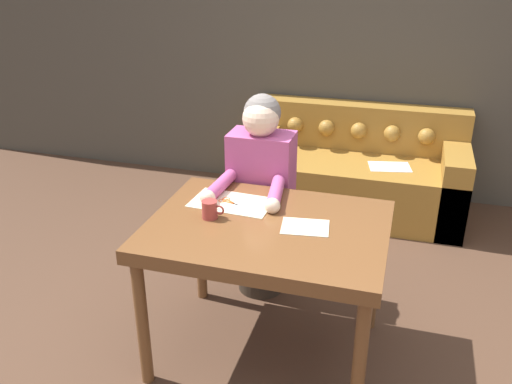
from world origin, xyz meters
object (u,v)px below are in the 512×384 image
object	(u,v)px
couch	(354,173)
scissors	(231,203)
person	(261,198)
mug	(210,210)
dining_table	(267,240)

from	to	relation	value
couch	scissors	xyz separation A→B (m)	(-0.45, -1.72, 0.46)
person	mug	bearing A→B (deg)	-99.54
person	scissors	world-z (taller)	person
dining_table	couch	xyz separation A→B (m)	(0.21, 1.89, -0.38)
mug	scissors	bearing A→B (deg)	77.36
dining_table	couch	bearing A→B (deg)	83.56
person	mug	world-z (taller)	person
dining_table	couch	size ratio (longest dim) A/B	0.67
dining_table	person	distance (m)	0.58
dining_table	scissors	xyz separation A→B (m)	(-0.24, 0.17, 0.09)
person	dining_table	bearing A→B (deg)	-71.01
dining_table	mug	xyz separation A→B (m)	(-0.28, -0.01, 0.13)
couch	mug	size ratio (longest dim) A/B	15.04
scissors	mug	size ratio (longest dim) A/B	1.89
mug	person	bearing A→B (deg)	80.46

